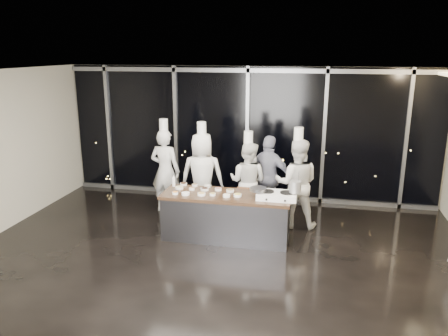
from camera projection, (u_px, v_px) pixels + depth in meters
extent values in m
plane|color=black|center=(216.00, 258.00, 7.70)|extent=(9.00, 9.00, 0.00)
cube|color=beige|center=(248.00, 133.00, 10.59)|extent=(9.00, 0.02, 3.20)
cube|color=beige|center=(129.00, 272.00, 3.98)|extent=(9.00, 0.02, 3.20)
cube|color=white|center=(215.00, 74.00, 6.86)|extent=(9.00, 7.00, 0.02)
cube|color=black|center=(248.00, 134.00, 10.53)|extent=(8.90, 0.04, 3.18)
cube|color=gray|center=(248.00, 70.00, 10.09)|extent=(8.90, 0.08, 0.10)
cube|color=gray|center=(246.00, 195.00, 10.89)|extent=(8.90, 0.08, 0.10)
cube|color=gray|center=(109.00, 129.00, 11.20)|extent=(0.08, 0.08, 3.20)
cube|color=gray|center=(176.00, 131.00, 10.84)|extent=(0.08, 0.08, 3.20)
cube|color=gray|center=(247.00, 134.00, 10.48)|extent=(0.08, 0.08, 3.20)
cube|color=gray|center=(324.00, 137.00, 10.12)|extent=(0.08, 0.08, 3.20)
cube|color=gray|center=(406.00, 140.00, 9.76)|extent=(0.08, 0.08, 3.20)
cube|color=#3C3C41|center=(226.00, 218.00, 8.44)|extent=(2.40, 0.80, 0.84)
cube|color=#40281B|center=(226.00, 196.00, 8.32)|extent=(2.46, 0.86, 0.06)
cube|color=white|center=(277.00, 196.00, 8.05)|extent=(0.73, 0.45, 0.12)
cylinder|color=black|center=(267.00, 191.00, 8.07)|extent=(0.25, 0.25, 0.02)
cylinder|color=black|center=(287.00, 193.00, 8.00)|extent=(0.25, 0.25, 0.02)
cylinder|color=black|center=(266.00, 200.00, 7.87)|extent=(0.04, 0.02, 0.04)
cylinder|color=black|center=(285.00, 201.00, 7.80)|extent=(0.04, 0.02, 0.04)
cylinder|color=gray|center=(258.00, 189.00, 8.08)|extent=(0.32, 0.32, 0.05)
cube|color=#4C2B14|center=(243.00, 188.00, 8.13)|extent=(0.23, 0.03, 0.02)
cylinder|color=#B5B6B8|center=(295.00, 187.00, 7.95)|extent=(0.22, 0.22, 0.22)
cylinder|color=white|center=(175.00, 193.00, 8.31)|extent=(0.11, 0.11, 0.04)
cylinder|color=orange|center=(175.00, 192.00, 8.31)|extent=(0.09, 0.09, 0.01)
cylinder|color=white|center=(179.00, 188.00, 8.63)|extent=(0.16, 0.16, 0.04)
cylinder|color=beige|center=(179.00, 187.00, 8.63)|extent=(0.13, 0.13, 0.01)
cylinder|color=white|center=(183.00, 184.00, 8.86)|extent=(0.14, 0.14, 0.04)
cylinder|color=black|center=(183.00, 183.00, 8.86)|extent=(0.12, 0.12, 0.01)
cylinder|color=white|center=(186.00, 194.00, 8.28)|extent=(0.16, 0.16, 0.04)
cylinder|color=white|center=(186.00, 193.00, 8.27)|extent=(0.13, 0.13, 0.01)
cylinder|color=white|center=(192.00, 189.00, 8.57)|extent=(0.11, 0.11, 0.04)
cylinder|color=tan|center=(192.00, 188.00, 8.56)|extent=(0.09, 0.09, 0.01)
cylinder|color=white|center=(195.00, 185.00, 8.79)|extent=(0.11, 0.11, 0.04)
cylinder|color=olive|center=(195.00, 184.00, 8.79)|extent=(0.09, 0.09, 0.01)
cylinder|color=white|center=(202.00, 194.00, 8.25)|extent=(0.15, 0.15, 0.04)
cylinder|color=tan|center=(201.00, 193.00, 8.24)|extent=(0.13, 0.13, 0.01)
cylinder|color=white|center=(205.00, 189.00, 8.54)|extent=(0.16, 0.16, 0.04)
cylinder|color=black|center=(205.00, 188.00, 8.54)|extent=(0.13, 0.13, 0.01)
cylinder|color=white|center=(208.00, 186.00, 8.74)|extent=(0.12, 0.12, 0.04)
cylinder|color=beige|center=(208.00, 185.00, 8.74)|extent=(0.10, 0.10, 0.01)
cylinder|color=white|center=(213.00, 194.00, 8.23)|extent=(0.11, 0.11, 0.04)
cylinder|color=#A48F41|center=(213.00, 194.00, 8.23)|extent=(0.09, 0.09, 0.01)
cylinder|color=white|center=(218.00, 189.00, 8.54)|extent=(0.14, 0.14, 0.04)
cylinder|color=#AC6C62|center=(218.00, 188.00, 8.53)|extent=(0.11, 0.11, 0.01)
cylinder|color=white|center=(227.00, 196.00, 8.16)|extent=(0.14, 0.14, 0.04)
cylinder|color=#FCE7C8|center=(227.00, 195.00, 8.16)|extent=(0.11, 0.11, 0.01)
cylinder|color=white|center=(230.00, 191.00, 8.45)|extent=(0.15, 0.15, 0.04)
cylinder|color=olive|center=(230.00, 190.00, 8.44)|extent=(0.12, 0.12, 0.01)
cylinder|color=white|center=(238.00, 195.00, 8.18)|extent=(0.15, 0.15, 0.04)
cylinder|color=#F5D751|center=(238.00, 194.00, 8.18)|extent=(0.12, 0.12, 0.01)
cylinder|color=white|center=(174.00, 182.00, 8.78)|extent=(0.06, 0.06, 0.17)
cone|color=white|center=(174.00, 177.00, 8.75)|extent=(0.05, 0.05, 0.06)
imported|color=silver|center=(165.00, 171.00, 9.74)|extent=(0.74, 0.53, 1.89)
cylinder|color=white|center=(164.00, 125.00, 9.47)|extent=(0.21, 0.21, 0.26)
imported|color=silver|center=(202.00, 176.00, 9.36)|extent=(1.00, 0.73, 1.89)
cylinder|color=white|center=(202.00, 128.00, 9.08)|extent=(0.22, 0.22, 0.26)
imported|color=silver|center=(248.00, 182.00, 9.26)|extent=(0.95, 0.81, 1.71)
cylinder|color=white|center=(248.00, 137.00, 9.01)|extent=(0.23, 0.23, 0.26)
imported|color=#141837|center=(269.00, 177.00, 9.43)|extent=(1.15, 0.77, 1.81)
imported|color=silver|center=(296.00, 183.00, 8.91)|extent=(0.92, 0.73, 1.85)
cylinder|color=white|center=(299.00, 134.00, 8.64)|extent=(0.20, 0.20, 0.26)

